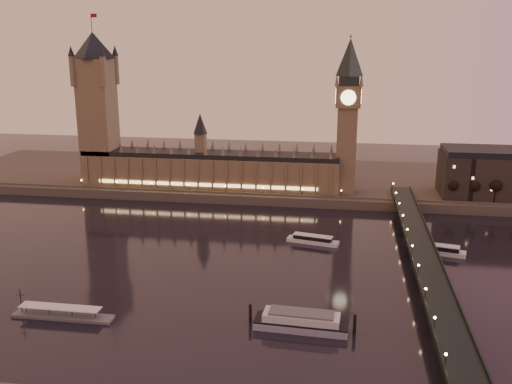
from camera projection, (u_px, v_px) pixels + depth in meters
ground at (232, 262)px, 282.60m from camera, size 700.00×700.00×0.00m
far_embankment at (313, 180)px, 434.74m from camera, size 560.00×130.00×6.00m
palace_of_westminster at (209, 165)px, 398.39m from camera, size 180.00×26.62×52.00m
victoria_tower at (97, 100)px, 398.90m from camera, size 31.68×31.68×118.00m
big_ben at (348, 107)px, 373.32m from camera, size 17.68×17.68×104.00m
westminster_bridge at (424, 263)px, 267.46m from camera, size 13.20×260.00×15.30m
bare_tree_0 at (453, 187)px, 364.19m from camera, size 6.45×6.45×13.11m
bare_tree_1 at (474, 188)px, 362.24m from camera, size 6.45×6.45×13.11m
bare_tree_2 at (495, 188)px, 360.29m from camera, size 6.45×6.45×13.11m
cruise_boat_a at (313, 240)px, 308.94m from camera, size 28.85×12.03×4.51m
cruise_boat_b at (439, 250)px, 293.51m from camera, size 27.36×11.97×4.90m
moored_barge at (301, 321)px, 217.07m from camera, size 41.35×11.91×7.59m
pontoon_pier at (63, 315)px, 226.54m from camera, size 40.96×6.83×10.92m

